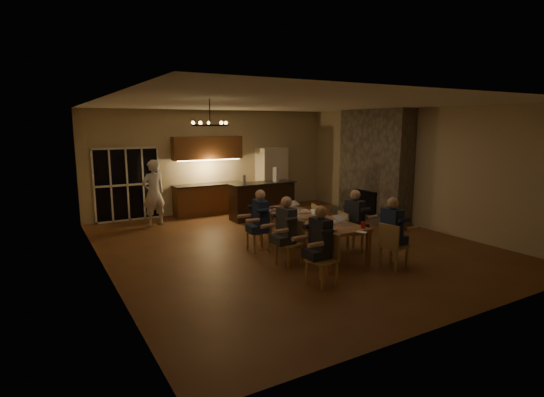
{
  "coord_description": "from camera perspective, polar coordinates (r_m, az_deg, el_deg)",
  "views": [
    {
      "loc": [
        -5.12,
        -8.06,
        2.76
      ],
      "look_at": [
        -0.3,
        0.3,
        1.07
      ],
      "focal_mm": 28.0,
      "sensor_mm": 36.0,
      "label": 1
    }
  ],
  "objects": [
    {
      "name": "right_wall",
      "position": [
        12.24,
        18.58,
        3.97
      ],
      "size": [
        0.04,
        9.0,
        3.2
      ],
      "primitive_type": "cube",
      "color": "#C4AF8A",
      "rests_on": "ground"
    },
    {
      "name": "kitchenette",
      "position": [
        13.26,
        -8.47,
        3.06
      ],
      "size": [
        2.24,
        0.68,
        2.4
      ],
      "primitive_type": null,
      "color": "brown",
      "rests_on": "ground"
    },
    {
      "name": "person_left_near",
      "position": [
        7.53,
        6.51,
        -6.11
      ],
      "size": [
        0.61,
        0.61,
        1.38
      ],
      "primitive_type": null,
      "rotation": [
        0.0,
        0.0,
        -1.56
      ],
      "color": "#272B33",
      "rests_on": "ground"
    },
    {
      "name": "bar_bottle",
      "position": [
        12.26,
        -3.75,
        2.59
      ],
      "size": [
        0.09,
        0.09,
        0.24
      ],
      "primitive_type": "cylinder",
      "color": "#99999E",
      "rests_on": "bar_island"
    },
    {
      "name": "french_doors",
      "position": [
        12.88,
        -18.88,
        1.76
      ],
      "size": [
        1.86,
        0.08,
        2.1
      ],
      "primitive_type": "cube",
      "color": "black",
      "rests_on": "ground"
    },
    {
      "name": "chair_left_mid",
      "position": [
        8.46,
        2.3,
        -5.98
      ],
      "size": [
        0.52,
        0.52,
        0.89
      ],
      "primitive_type": null,
      "rotation": [
        0.0,
        0.0,
        -1.38
      ],
      "color": "tan",
      "rests_on": "ground"
    },
    {
      "name": "person_right_near",
      "position": [
        8.62,
        15.77,
        -4.36
      ],
      "size": [
        0.62,
        0.62,
        1.38
      ],
      "primitive_type": null,
      "rotation": [
        0.0,
        0.0,
        1.53
      ],
      "color": "#1B2543",
      "rests_on": "ground"
    },
    {
      "name": "refrigerator",
      "position": [
        14.19,
        -0.08,
        2.8
      ],
      "size": [
        0.9,
        0.68,
        2.0
      ],
      "primitive_type": "cube",
      "color": "beige",
      "rests_on": "ground"
    },
    {
      "name": "mug_back",
      "position": [
        9.7,
        0.94,
        -1.75
      ],
      "size": [
        0.07,
        0.07,
        0.1
      ],
      "primitive_type": "cylinder",
      "color": "white",
      "rests_on": "dining_table"
    },
    {
      "name": "person_left_far",
      "position": [
        9.24,
        -1.57,
        -3.04
      ],
      "size": [
        0.65,
        0.65,
        1.38
      ],
      "primitive_type": null,
      "rotation": [
        0.0,
        0.0,
        -1.66
      ],
      "color": "#1B2543",
      "rests_on": "ground"
    },
    {
      "name": "redcup_near",
      "position": [
        8.54,
        12.15,
        -3.51
      ],
      "size": [
        0.09,
        0.09,
        0.12
      ],
      "primitive_type": "cylinder",
      "color": "#B0130B",
      "rests_on": "dining_table"
    },
    {
      "name": "notepad",
      "position": [
        8.21,
        11.92,
        -4.43
      ],
      "size": [
        0.2,
        0.23,
        0.01
      ],
      "primitive_type": "cube",
      "rotation": [
        0.0,
        0.0,
        0.43
      ],
      "color": "white",
      "rests_on": "dining_table"
    },
    {
      "name": "mug_mid",
      "position": [
        9.76,
        3.71,
        -1.69
      ],
      "size": [
        0.07,
        0.07,
        0.1
      ],
      "primitive_type": "cylinder",
      "color": "white",
      "rests_on": "dining_table"
    },
    {
      "name": "chair_right_near",
      "position": [
        8.62,
        16.1,
        -6.06
      ],
      "size": [
        0.51,
        0.51,
        0.89
      ],
      "primitive_type": null,
      "rotation": [
        0.0,
        0.0,
        1.76
      ],
      "color": "tan",
      "rests_on": "ground"
    },
    {
      "name": "person_left_mid",
      "position": [
        8.39,
        1.93,
        -4.38
      ],
      "size": [
        0.62,
        0.62,
        1.38
      ],
      "primitive_type": null,
      "rotation": [
        0.0,
        0.0,
        -1.53
      ],
      "color": "#32363B",
      "rests_on": "ground"
    },
    {
      "name": "redcup_mid",
      "position": [
        9.37,
        1.67,
        -2.1
      ],
      "size": [
        0.08,
        0.08,
        0.12
      ],
      "primitive_type": "cylinder",
      "color": "#B0130B",
      "rests_on": "dining_table"
    },
    {
      "name": "laptop_c",
      "position": [
        9.16,
        3.77,
        -2.06
      ],
      "size": [
        0.34,
        0.31,
        0.23
      ],
      "primitive_type": null,
      "rotation": [
        0.0,
        0.0,
        3.06
      ],
      "color": "silver",
      "rests_on": "dining_table"
    },
    {
      "name": "floor",
      "position": [
        9.94,
        2.36,
        -6.21
      ],
      "size": [
        9.0,
        9.0,
        0.0
      ],
      "primitive_type": "plane",
      "color": "brown",
      "rests_on": "ground"
    },
    {
      "name": "person_right_mid",
      "position": [
        9.41,
        11.03,
        -2.99
      ],
      "size": [
        0.66,
        0.66,
        1.38
      ],
      "primitive_type": null,
      "rotation": [
        0.0,
        0.0,
        1.68
      ],
      "color": "#272B33",
      "rests_on": "ground"
    },
    {
      "name": "chair_left_near",
      "position": [
        7.49,
        6.74,
        -8.16
      ],
      "size": [
        0.52,
        0.52,
        0.89
      ],
      "primitive_type": null,
      "rotation": [
        0.0,
        0.0,
        -1.38
      ],
      "color": "tan",
      "rests_on": "ground"
    },
    {
      "name": "plate_far",
      "position": [
        10.02,
        4.4,
        -1.63
      ],
      "size": [
        0.22,
        0.22,
        0.02
      ],
      "primitive_type": "cylinder",
      "color": "white",
      "rests_on": "dining_table"
    },
    {
      "name": "back_wall",
      "position": [
        13.63,
        -7.83,
        4.95
      ],
      "size": [
        8.0,
        0.04,
        3.2
      ],
      "primitive_type": "cube",
      "color": "#C4AF8A",
      "rests_on": "ground"
    },
    {
      "name": "mug_front",
      "position": [
        8.84,
        6.06,
        -2.94
      ],
      "size": [
        0.08,
        0.08,
        0.1
      ],
      "primitive_type": "cylinder",
      "color": "white",
      "rests_on": "dining_table"
    },
    {
      "name": "can_right",
      "position": [
        9.63,
        6.28,
        -1.83
      ],
      "size": [
        0.06,
        0.06,
        0.12
      ],
      "primitive_type": "cylinder",
      "color": "#B2B2B7",
      "rests_on": "dining_table"
    },
    {
      "name": "chandelier",
      "position": [
        7.51,
        -8.34,
        9.73
      ],
      "size": [
        0.63,
        0.63,
        0.03
      ],
      "primitive_type": "torus",
      "color": "black",
      "rests_on": "ceiling"
    },
    {
      "name": "chair_right_mid",
      "position": [
        9.46,
        10.58,
        -4.43
      ],
      "size": [
        0.51,
        0.51,
        0.89
      ],
      "primitive_type": null,
      "rotation": [
        0.0,
        0.0,
        1.39
      ],
      "color": "tan",
      "rests_on": "ground"
    },
    {
      "name": "redcup_far",
      "position": [
        10.41,
        1.25,
        -0.88
      ],
      "size": [
        0.08,
        0.08,
        0.12
      ],
      "primitive_type": "cylinder",
      "color": "#B0130B",
      "rests_on": "dining_table"
    },
    {
      "name": "dining_table",
      "position": [
        9.32,
        5.03,
        -4.96
      ],
      "size": [
        1.1,
        2.77,
        0.75
      ],
      "primitive_type": "cube",
      "color": "#AE7245",
      "rests_on": "ground"
    },
    {
      "name": "ceiling",
      "position": [
        9.56,
        2.5,
        12.67
      ],
      "size": [
        8.0,
        9.0,
        0.04
      ],
      "primitive_type": "cube",
      "color": "white",
      "rests_on": "back_wall"
    },
    {
      "name": "plate_left",
      "position": [
        8.33,
        6.97,
        -4.07
      ],
      "size": [
        0.23,
        0.23,
        0.02
      ],
      "primitive_type": "cylinder",
      "color": "white",
      "rests_on": "dining_table"
    },
    {
      "name": "bar_blender",
      "position": [
        12.61,
        0.54,
        3.25
      ],
      "size": [
        0.17,
        0.17,
        0.43
      ],
      "primitive_type": "cube",
      "rotation": [
        0.0,
        0.0,
        0.34
      ],
      "color": "silver",
      "rests_on": "bar_island"
    },
    {
      "name": "plate_near",
      "position": [
        8.94,
        8.81,
        -3.13
      ],
      "size": [
        0.28,
        0.28,
        0.02
      ],
      "primitive_type": "cylinder",
      "color": "white",
      "rests_on": "dining_table"
    },
    {
      "name": "left_wall",
      "position": [
        8.22,
        -21.99,
        1.07
      ],
      "size": [
        0.04,
        9.0,
        3.2
      ],
      "primitive_type": "cube",
      "color": "#C4AF8A",
      "rests_on": "ground"
    },
    {
      "name": "laptop_a",
      "position": [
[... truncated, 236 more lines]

